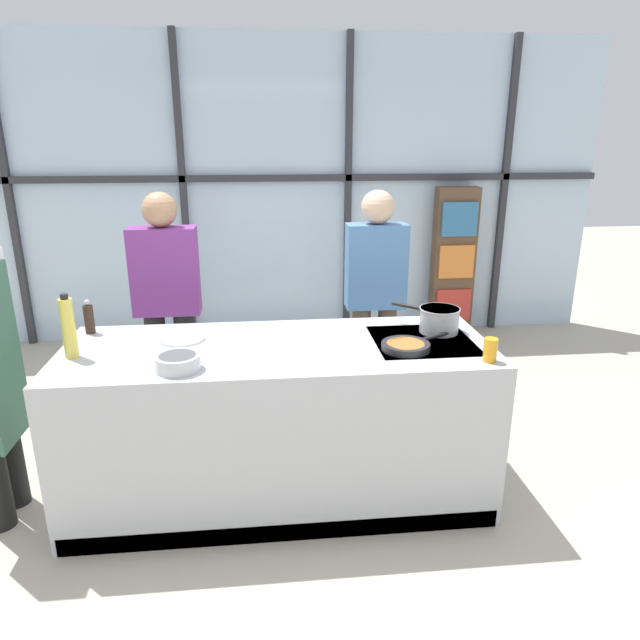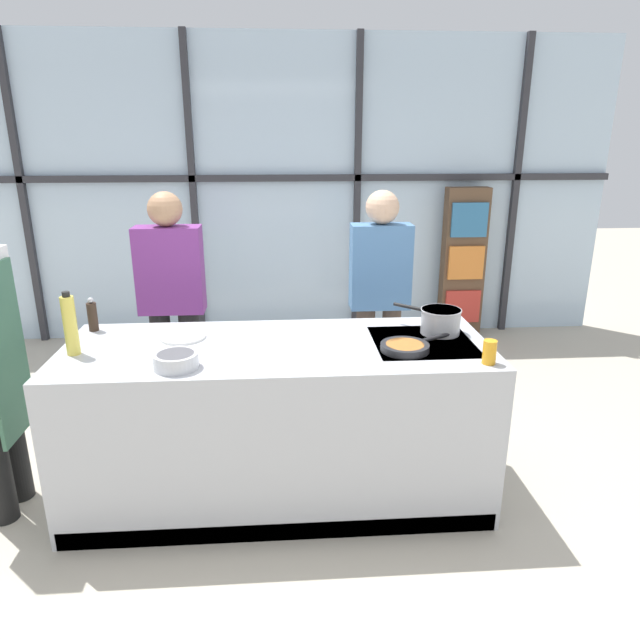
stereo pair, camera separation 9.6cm
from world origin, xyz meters
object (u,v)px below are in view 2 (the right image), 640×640
object	(u,v)px
frying_pan	(406,347)
white_plate	(183,337)
mixing_bowl	(176,360)
oil_bottle	(70,325)
pepper_grinder	(92,316)
spectator_center_left	(380,291)
saucepan	(440,320)
spectator_far_left	(172,297)
juice_glass_near	(489,352)

from	to	relation	value
frying_pan	white_plate	world-z (taller)	frying_pan
white_plate	mixing_bowl	xyz separation A→B (m)	(0.03, -0.41, 0.03)
oil_bottle	pepper_grinder	xyz separation A→B (m)	(-0.01, 0.36, -0.07)
spectator_center_left	pepper_grinder	xyz separation A→B (m)	(-1.72, -0.63, 0.06)
white_plate	spectator_center_left	bearing A→B (deg)	33.38
frying_pan	saucepan	world-z (taller)	saucepan
frying_pan	oil_bottle	distance (m)	1.67
spectator_center_left	pepper_grinder	size ratio (longest dim) A/B	8.29
saucepan	white_plate	size ratio (longest dim) A/B	1.39
spectator_far_left	oil_bottle	world-z (taller)	spectator_far_left
spectator_center_left	frying_pan	world-z (taller)	spectator_center_left
spectator_center_left	juice_glass_near	xyz separation A→B (m)	(0.31, -1.26, 0.04)
pepper_grinder	spectator_center_left	bearing A→B (deg)	20.16
mixing_bowl	oil_bottle	distance (m)	0.59
spectator_far_left	oil_bottle	size ratio (longest dim) A/B	4.92
pepper_grinder	juice_glass_near	distance (m)	2.13
frying_pan	saucepan	xyz separation A→B (m)	(0.24, 0.25, 0.05)
saucepan	pepper_grinder	xyz separation A→B (m)	(-1.92, 0.18, 0.01)
frying_pan	spectator_far_left	bearing A→B (deg)	141.96
mixing_bowl	spectator_far_left	bearing A→B (deg)	100.72
mixing_bowl	pepper_grinder	distance (m)	0.80
spectator_far_left	spectator_center_left	size ratio (longest dim) A/B	1.00
juice_glass_near	pepper_grinder	bearing A→B (deg)	162.86
white_plate	juice_glass_near	distance (m)	1.59
mixing_bowl	white_plate	bearing A→B (deg)	94.73
pepper_grinder	frying_pan	bearing A→B (deg)	-14.30
frying_pan	juice_glass_near	xyz separation A→B (m)	(0.36, -0.20, 0.04)
saucepan	white_plate	xyz separation A→B (m)	(-1.40, 0.02, -0.07)
white_plate	pepper_grinder	world-z (taller)	pepper_grinder
white_plate	saucepan	bearing A→B (deg)	-0.73
spectator_center_left	white_plate	xyz separation A→B (m)	(-1.21, -0.79, -0.01)
frying_pan	mixing_bowl	world-z (taller)	mixing_bowl
oil_bottle	spectator_center_left	bearing A→B (deg)	30.11
pepper_grinder	oil_bottle	bearing A→B (deg)	-88.41
spectator_far_left	saucepan	world-z (taller)	spectator_far_left
spectator_far_left	saucepan	size ratio (longest dim) A/B	4.71
white_plate	juice_glass_near	bearing A→B (deg)	-17.03
frying_pan	juice_glass_near	size ratio (longest dim) A/B	3.49
oil_bottle	juice_glass_near	distance (m)	2.04
juice_glass_near	spectator_far_left	bearing A→B (deg)	143.66
saucepan	white_plate	distance (m)	1.40
white_plate	spectator_far_left	bearing A→B (deg)	103.76
frying_pan	pepper_grinder	bearing A→B (deg)	165.70
mixing_bowl	pepper_grinder	bearing A→B (deg)	133.65
white_plate	oil_bottle	world-z (taller)	oil_bottle
spectator_center_left	mixing_bowl	distance (m)	1.68
spectator_far_left	pepper_grinder	bearing A→B (deg)	63.05
spectator_center_left	saucepan	xyz separation A→B (m)	(0.19, -0.81, 0.05)
spectator_center_left	saucepan	distance (m)	0.84
white_plate	oil_bottle	bearing A→B (deg)	-158.60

